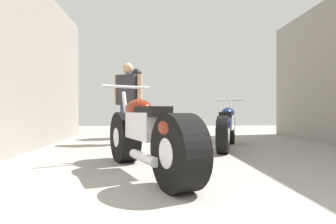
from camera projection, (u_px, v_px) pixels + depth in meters
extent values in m
plane|color=gray|center=(207.00, 159.00, 3.80)|extent=(17.01, 17.01, 0.00)
cylinder|color=black|center=(125.00, 137.00, 3.62)|extent=(0.48, 0.70, 0.66)
cylinder|color=silver|center=(125.00, 137.00, 3.62)|extent=(0.33, 0.33, 0.25)
cylinder|color=black|center=(179.00, 152.00, 2.28)|extent=(0.48, 0.70, 0.66)
cylinder|color=silver|center=(179.00, 152.00, 2.28)|extent=(0.33, 0.33, 0.25)
cube|color=silver|center=(146.00, 126.00, 2.95)|extent=(0.49, 0.71, 0.29)
ellipsoid|color=maroon|center=(138.00, 109.00, 3.15)|extent=(0.46, 0.60, 0.23)
cube|color=black|center=(152.00, 112.00, 2.78)|extent=(0.40, 0.55, 0.10)
ellipsoid|color=maroon|center=(176.00, 127.00, 2.32)|extent=(0.43, 0.53, 0.25)
cylinder|color=silver|center=(126.00, 114.00, 3.58)|extent=(0.15, 0.26, 0.60)
cylinder|color=silver|center=(127.00, 87.00, 3.55)|extent=(0.61, 0.29, 0.04)
cylinder|color=silver|center=(143.00, 157.00, 2.61)|extent=(0.31, 0.56, 0.09)
cylinder|color=black|center=(230.00, 129.00, 5.61)|extent=(0.37, 0.63, 0.60)
cylinder|color=silver|center=(230.00, 129.00, 5.61)|extent=(0.25, 0.28, 0.23)
cylinder|color=black|center=(223.00, 135.00, 4.30)|extent=(0.37, 0.63, 0.60)
cylinder|color=silver|center=(223.00, 135.00, 4.30)|extent=(0.25, 0.28, 0.23)
cube|color=silver|center=(227.00, 122.00, 4.95)|extent=(0.43, 0.65, 0.26)
ellipsoid|color=navy|center=(228.00, 113.00, 5.15)|extent=(0.40, 0.55, 0.21)
cube|color=black|center=(226.00, 115.00, 4.79)|extent=(0.35, 0.50, 0.09)
ellipsoid|color=navy|center=(223.00, 123.00, 4.34)|extent=(0.38, 0.48, 0.23)
cylinder|color=silver|center=(230.00, 115.00, 5.57)|extent=(0.13, 0.24, 0.55)
cylinder|color=silver|center=(230.00, 100.00, 5.53)|extent=(0.56, 0.24, 0.03)
cylinder|color=silver|center=(218.00, 138.00, 4.72)|extent=(0.26, 0.52, 0.08)
cylinder|color=#384766|center=(124.00, 125.00, 5.52)|extent=(0.21, 0.21, 0.80)
cylinder|color=#384766|center=(132.00, 125.00, 5.44)|extent=(0.21, 0.21, 0.80)
cube|color=#2D2D33|center=(128.00, 90.00, 5.48)|extent=(0.50, 0.42, 0.61)
cylinder|color=tan|center=(117.00, 89.00, 5.59)|extent=(0.15, 0.15, 0.56)
cylinder|color=tan|center=(140.00, 88.00, 5.36)|extent=(0.15, 0.15, 0.56)
sphere|color=tan|center=(128.00, 68.00, 5.48)|extent=(0.22, 0.22, 0.22)
cylinder|color=#384766|center=(137.00, 122.00, 6.77)|extent=(0.16, 0.16, 0.81)
cylinder|color=#384766|center=(136.00, 122.00, 6.57)|extent=(0.16, 0.16, 0.81)
cube|color=#B2A899|center=(136.00, 93.00, 6.67)|extent=(0.26, 0.46, 0.62)
cylinder|color=tan|center=(137.00, 93.00, 6.95)|extent=(0.12, 0.12, 0.57)
cylinder|color=tan|center=(135.00, 91.00, 6.39)|extent=(0.12, 0.12, 0.57)
sphere|color=black|center=(136.00, 75.00, 6.67)|extent=(0.22, 0.22, 0.22)
sphere|color=black|center=(136.00, 74.00, 6.67)|extent=(0.27, 0.27, 0.27)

